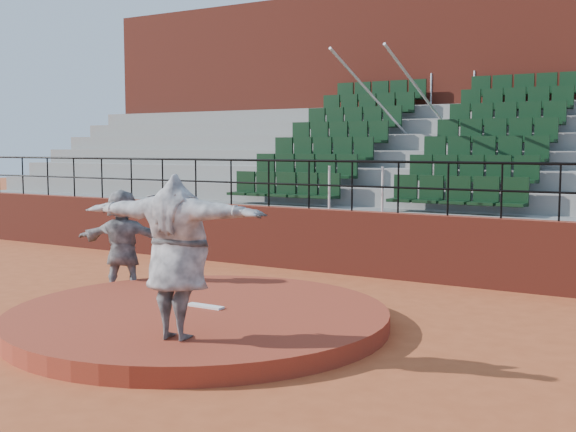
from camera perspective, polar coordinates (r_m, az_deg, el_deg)
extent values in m
plane|color=#B04E27|center=(10.67, -7.05, -8.62)|extent=(90.00, 90.00, 0.00)
cylinder|color=maroon|center=(10.64, -7.06, -7.97)|extent=(5.50, 5.50, 0.25)
cube|color=white|center=(10.72, -6.57, -7.09)|extent=(0.60, 0.15, 0.03)
cube|color=maroon|center=(14.73, 5.04, -2.10)|extent=(24.00, 0.30, 1.30)
cylinder|color=black|center=(14.61, 5.10, 4.33)|extent=(24.00, 0.05, 0.05)
cylinder|color=black|center=(14.62, 5.08, 2.37)|extent=(24.00, 0.04, 0.04)
cylinder|color=black|center=(21.03, -20.22, 3.01)|extent=(0.04, 0.04, 1.00)
cylinder|color=black|center=(20.26, -18.46, 2.98)|extent=(0.04, 0.04, 1.00)
cylinder|color=black|center=(19.51, -16.55, 2.95)|extent=(0.04, 0.04, 1.00)
cylinder|color=black|center=(18.78, -14.49, 2.91)|extent=(0.04, 0.04, 1.00)
cylinder|color=black|center=(18.08, -12.27, 2.87)|extent=(0.04, 0.04, 1.00)
cylinder|color=black|center=(17.41, -9.88, 2.81)|extent=(0.04, 0.04, 1.00)
cylinder|color=black|center=(16.77, -7.30, 2.75)|extent=(0.04, 0.04, 1.00)
cylinder|color=black|center=(16.17, -4.52, 2.67)|extent=(0.04, 0.04, 1.00)
cylinder|color=black|center=(15.61, -1.53, 2.59)|extent=(0.04, 0.04, 1.00)
cylinder|color=black|center=(15.09, 1.67, 2.49)|extent=(0.04, 0.04, 1.00)
cylinder|color=black|center=(14.62, 5.08, 2.37)|extent=(0.04, 0.04, 1.00)
cylinder|color=black|center=(14.21, 8.71, 2.24)|extent=(0.04, 0.04, 1.00)
cylinder|color=black|center=(13.86, 12.53, 2.09)|extent=(0.04, 0.04, 1.00)
cylinder|color=black|center=(13.58, 16.53, 1.92)|extent=(0.04, 0.04, 1.00)
cylinder|color=black|center=(13.36, 20.68, 1.74)|extent=(0.04, 0.04, 1.00)
cube|color=gray|center=(15.25, 6.00, -1.85)|extent=(24.00, 0.85, 1.30)
cube|color=black|center=(16.10, -0.33, 2.18)|extent=(2.75, 0.48, 0.72)
cube|color=black|center=(14.43, 13.17, 1.65)|extent=(2.75, 0.48, 0.72)
cube|color=gray|center=(15.99, 7.30, -0.80)|extent=(24.00, 0.85, 1.70)
cube|color=black|center=(16.81, 1.19, 3.69)|extent=(2.75, 0.48, 0.72)
cube|color=black|center=(15.22, 14.20, 3.33)|extent=(2.75, 0.48, 0.72)
cube|color=gray|center=(16.75, 8.49, 0.16)|extent=(24.00, 0.85, 2.10)
cube|color=black|center=(17.54, 2.59, 5.07)|extent=(2.75, 0.48, 0.72)
cube|color=black|center=(16.03, 15.12, 4.84)|extent=(2.75, 0.48, 0.72)
cube|color=gray|center=(17.51, 9.57, 1.03)|extent=(24.00, 0.85, 2.50)
cube|color=black|center=(18.29, 3.87, 6.33)|extent=(2.75, 0.48, 0.72)
cube|color=black|center=(16.85, 15.97, 6.20)|extent=(2.75, 0.48, 0.72)
cube|color=gray|center=(18.29, 10.57, 1.83)|extent=(24.00, 0.85, 2.90)
cube|color=black|center=(19.06, 5.06, 7.49)|extent=(2.75, 0.48, 0.72)
cube|color=black|center=(17.68, 16.73, 7.44)|extent=(2.75, 0.48, 0.72)
cube|color=gray|center=(19.08, 11.48, 2.56)|extent=(24.00, 0.85, 3.30)
cube|color=black|center=(19.84, 6.17, 8.56)|extent=(2.75, 0.48, 0.72)
cube|color=black|center=(18.52, 17.43, 8.56)|extent=(2.75, 0.48, 0.72)
cube|color=gray|center=(19.87, 12.32, 3.24)|extent=(24.00, 0.85, 3.70)
cube|color=black|center=(20.64, 7.19, 9.54)|extent=(2.75, 0.48, 0.72)
cube|color=black|center=(19.37, 18.08, 9.58)|extent=(2.75, 0.48, 0.72)
cylinder|color=silver|center=(17.71, 7.86, 8.07)|extent=(0.06, 5.97, 2.46)
cylinder|color=silver|center=(17.27, 11.56, 8.07)|extent=(0.06, 5.97, 2.46)
cube|color=maroon|center=(21.71, 14.08, 7.87)|extent=(24.00, 3.00, 7.10)
imported|color=black|center=(8.88, -8.76, -3.21)|extent=(2.56, 1.05, 2.02)
imported|color=black|center=(13.10, -12.91, -1.96)|extent=(1.78, 1.25, 1.85)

